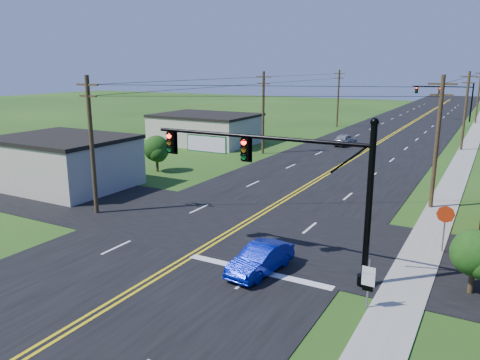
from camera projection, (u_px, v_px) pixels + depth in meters
The scene contains 20 objects.
ground at pixel (84, 318), 18.16m from camera, with size 260.00×260.00×0.00m, color #1D4012.
road_main at pixel (379, 141), 60.67m from camera, with size 16.00×220.00×0.04m, color black.
road_cross at pixel (236, 227), 28.36m from camera, with size 70.00×10.00×0.04m, color black.
sidewalk at pixel (462, 163), 47.23m from camera, with size 2.00×160.00×0.08m, color gray.
signal_mast_main at pixel (274, 171), 21.80m from camera, with size 11.30×0.60×7.48m.
signal_mast_far at pixel (445, 95), 83.02m from camera, with size 10.98×0.60×7.48m.
cream_bldg_near at pixel (64, 162), 37.57m from camera, with size 10.20×8.20×4.10m.
cream_bldg_far at pixel (206, 129), 58.96m from camera, with size 12.20×9.20×3.70m.
utility_pole_left_a at pixel (92, 143), 30.01m from camera, with size 1.80×0.28×9.00m.
utility_pole_left_b at pixel (263, 111), 51.27m from camera, with size 1.80×0.28×9.00m.
utility_pole_left_c at pixel (338, 97), 74.23m from camera, with size 1.80×0.28×9.00m.
utility_pole_right_a at pixel (437, 140), 31.14m from camera, with size 1.80×0.28×9.00m.
utility_pole_right_b at pixel (465, 110), 53.25m from camera, with size 1.80×0.28×9.00m.
utility_pole_right_c at pixel (478, 95), 78.76m from camera, with size 1.80×0.28×9.00m.
shrub_corner at pixel (475, 253), 19.69m from camera, with size 2.00×2.00×2.86m.
tree_left at pixel (157, 149), 42.93m from camera, with size 2.40×2.40×3.37m.
blue_car at pixel (260, 260), 22.00m from camera, with size 1.40×4.03×1.33m, color #07159C.
distant_car at pixel (345, 140), 57.38m from camera, with size 1.69×4.21×1.43m, color #A4A3A8.
route_sign at pixel (368, 281), 18.52m from camera, with size 0.53×0.09×2.13m.
stop_sign at pixel (445, 219), 24.08m from camera, with size 0.92×0.11×2.57m.
Camera 1 is at (13.23, -11.39, 9.52)m, focal length 35.00 mm.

